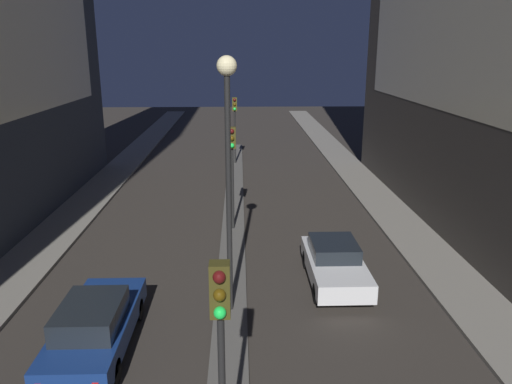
{
  "coord_description": "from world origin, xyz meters",
  "views": [
    {
      "loc": [
        0.33,
        -3.12,
        7.74
      ],
      "look_at": [
        1.15,
        21.94,
        0.5
      ],
      "focal_mm": 35.0,
      "sensor_mm": 36.0,
      "label": 1
    }
  ],
  "objects_px": {
    "car_left_lane": "(95,325)",
    "car_right_lane": "(335,263)",
    "traffic_light_far": "(235,115)",
    "traffic_light_mid": "(232,155)",
    "traffic_light_near": "(221,332)",
    "street_lamp": "(228,138)"
  },
  "relations": [
    {
      "from": "traffic_light_near",
      "to": "street_lamp",
      "type": "distance_m",
      "value": 6.91
    },
    {
      "from": "traffic_light_mid",
      "to": "car_left_lane",
      "type": "height_order",
      "value": "traffic_light_mid"
    },
    {
      "from": "car_right_lane",
      "to": "traffic_light_near",
      "type": "bearing_deg",
      "value": -112.48
    },
    {
      "from": "car_right_lane",
      "to": "street_lamp",
      "type": "bearing_deg",
      "value": -152.02
    },
    {
      "from": "traffic_light_mid",
      "to": "traffic_light_near",
      "type": "bearing_deg",
      "value": -90.0
    },
    {
      "from": "traffic_light_near",
      "to": "traffic_light_far",
      "type": "xyz_separation_m",
      "value": [
        0.0,
        26.7,
        0.0
      ]
    },
    {
      "from": "traffic_light_far",
      "to": "traffic_light_near",
      "type": "bearing_deg",
      "value": -90.0
    },
    {
      "from": "traffic_light_mid",
      "to": "car_right_lane",
      "type": "distance_m",
      "value": 6.81
    },
    {
      "from": "traffic_light_mid",
      "to": "traffic_light_far",
      "type": "xyz_separation_m",
      "value": [
        0.0,
        13.03,
        0.0
      ]
    },
    {
      "from": "traffic_light_far",
      "to": "traffic_light_mid",
      "type": "bearing_deg",
      "value": -90.0
    },
    {
      "from": "traffic_light_mid",
      "to": "car_left_lane",
      "type": "bearing_deg",
      "value": -111.44
    },
    {
      "from": "traffic_light_near",
      "to": "car_right_lane",
      "type": "distance_m",
      "value": 9.57
    },
    {
      "from": "car_left_lane",
      "to": "traffic_light_near",
      "type": "bearing_deg",
      "value": -53.37
    },
    {
      "from": "car_left_lane",
      "to": "car_right_lane",
      "type": "bearing_deg",
      "value": 28.18
    },
    {
      "from": "traffic_light_mid",
      "to": "traffic_light_far",
      "type": "relative_size",
      "value": 1.0
    },
    {
      "from": "traffic_light_mid",
      "to": "traffic_light_far",
      "type": "height_order",
      "value": "same"
    },
    {
      "from": "street_lamp",
      "to": "car_left_lane",
      "type": "distance_m",
      "value": 6.1
    },
    {
      "from": "street_lamp",
      "to": "traffic_light_mid",
      "type": "bearing_deg",
      "value": 90.0
    },
    {
      "from": "traffic_light_near",
      "to": "car_left_lane",
      "type": "bearing_deg",
      "value": 126.63
    },
    {
      "from": "traffic_light_near",
      "to": "street_lamp",
      "type": "bearing_deg",
      "value": 90.0
    },
    {
      "from": "car_right_lane",
      "to": "car_left_lane",
      "type": "bearing_deg",
      "value": -151.82
    },
    {
      "from": "traffic_light_far",
      "to": "street_lamp",
      "type": "bearing_deg",
      "value": -90.0
    }
  ]
}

